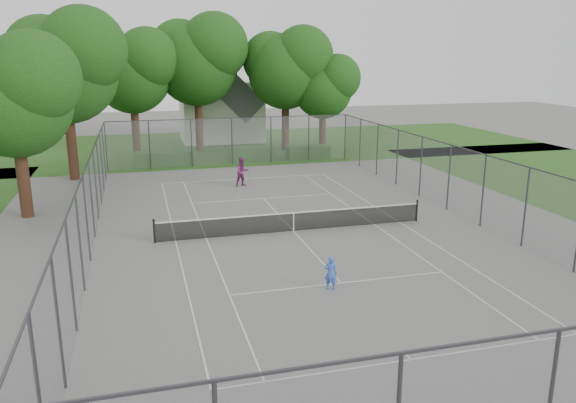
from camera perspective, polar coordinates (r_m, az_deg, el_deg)
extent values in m
plane|color=#64625F|center=(26.50, 0.57, -3.04)|extent=(120.00, 120.00, 0.00)
cube|color=#244D16|center=(51.39, -7.35, 5.60)|extent=(60.00, 20.00, 0.00)
cube|color=silver|center=(16.32, 12.37, -15.41)|extent=(10.97, 0.06, 0.01)
cube|color=silver|center=(37.69, -4.34, 2.33)|extent=(10.97, 0.06, 0.01)
cube|color=silver|center=(25.63, -11.35, -3.96)|extent=(0.06, 23.77, 0.01)
cube|color=silver|center=(28.42, 11.28, -2.09)|extent=(0.06, 23.77, 0.01)
cube|color=silver|center=(25.74, -8.30, -3.73)|extent=(0.06, 23.77, 0.01)
cube|color=silver|center=(27.85, 8.75, -2.32)|extent=(0.06, 23.77, 0.01)
cube|color=silver|center=(20.80, 5.40, -8.24)|extent=(8.23, 0.06, 0.01)
cube|color=silver|center=(32.46, -2.49, 0.32)|extent=(8.23, 0.06, 0.01)
cube|color=silver|center=(26.50, 0.57, -3.03)|extent=(0.06, 12.80, 0.01)
cube|color=silver|center=(16.44, 12.12, -15.16)|extent=(0.06, 0.30, 0.01)
cube|color=silver|center=(37.55, -4.29, 2.28)|extent=(0.06, 0.30, 0.01)
cylinder|color=black|center=(25.44, -13.43, -2.94)|extent=(0.10, 0.10, 1.10)
cylinder|color=black|center=(28.67, 12.95, -0.90)|extent=(0.10, 0.10, 1.10)
cube|color=black|center=(26.37, 0.57, -2.11)|extent=(12.67, 0.01, 0.86)
cube|color=white|center=(26.24, 0.57, -1.15)|extent=(12.77, 0.03, 0.06)
cube|color=white|center=(26.37, 0.57, -2.13)|extent=(0.05, 0.02, 0.88)
cylinder|color=#38383D|center=(41.82, -18.01, 5.32)|extent=(0.08, 0.08, 3.50)
cylinder|color=#38383D|center=(44.67, 5.82, 6.54)|extent=(0.08, 0.08, 3.50)
cube|color=slate|center=(42.32, -5.71, 6.08)|extent=(18.00, 0.02, 3.50)
cube|color=slate|center=(25.19, -19.54, -0.72)|extent=(0.02, 34.00, 3.50)
cube|color=slate|center=(29.69, 17.55, 1.71)|extent=(0.02, 34.00, 3.50)
cube|color=#38383D|center=(11.01, 25.89, -11.64)|extent=(18.00, 0.05, 0.05)
cube|color=#38383D|center=(42.09, -5.77, 8.43)|extent=(18.00, 0.05, 0.05)
cube|color=#38383D|center=(24.81, -19.89, 3.18)|extent=(0.05, 34.00, 0.05)
cube|color=#38383D|center=(29.36, 17.82, 5.04)|extent=(0.05, 34.00, 0.05)
cylinder|color=#361E13|center=(47.74, -15.22, 7.13)|extent=(0.63, 0.63, 4.33)
sphere|color=#153E11|center=(47.40, -15.58, 12.30)|extent=(6.15, 6.15, 6.15)
sphere|color=#153E11|center=(46.46, -14.12, 13.87)|extent=(4.92, 4.92, 4.92)
sphere|color=#153E11|center=(48.15, -16.97, 13.34)|extent=(4.61, 4.61, 4.61)
cylinder|color=#361E13|center=(48.82, -9.03, 7.94)|extent=(0.66, 0.66, 4.87)
sphere|color=#153E11|center=(48.50, -9.27, 13.64)|extent=(6.92, 6.92, 6.92)
sphere|color=#153E11|center=(47.63, -7.49, 15.36)|extent=(5.54, 5.54, 5.54)
sphere|color=#153E11|center=(49.24, -10.88, 14.80)|extent=(5.19, 5.19, 5.19)
cylinder|color=#361E13|center=(48.77, -0.27, 7.86)|extent=(0.64, 0.64, 4.44)
sphere|color=#153E11|center=(48.43, -0.27, 13.07)|extent=(6.31, 6.31, 6.31)
sphere|color=#153E11|center=(47.84, 1.54, 14.56)|extent=(5.05, 5.05, 5.05)
sphere|color=#153E11|center=(48.91, -1.81, 14.19)|extent=(4.73, 4.73, 4.73)
cylinder|color=#361E13|center=(48.59, 3.52, 7.22)|extent=(0.59, 0.59, 3.45)
sphere|color=#153E11|center=(48.26, 3.58, 11.28)|extent=(4.91, 4.91, 4.91)
sphere|color=#153E11|center=(47.84, 5.03, 12.40)|extent=(3.93, 3.93, 3.93)
sphere|color=#153E11|center=(48.54, 2.38, 12.19)|extent=(3.68, 3.68, 3.68)
cylinder|color=#361E13|center=(39.64, -21.12, 5.44)|extent=(0.65, 0.65, 4.70)
sphere|color=#153E11|center=(39.23, -21.77, 12.20)|extent=(6.68, 6.68, 6.68)
sphere|color=#153E11|center=(38.09, -20.07, 14.33)|extent=(5.34, 5.34, 5.34)
sphere|color=#153E11|center=(40.18, -23.48, 13.51)|extent=(5.01, 5.01, 5.01)
cylinder|color=#361E13|center=(31.40, -25.29, 2.07)|extent=(0.62, 0.62, 3.94)
sphere|color=#153E11|center=(30.87, -26.10, 9.20)|extent=(5.60, 5.60, 5.60)
sphere|color=#153E11|center=(29.79, -24.48, 11.39)|extent=(4.48, 4.48, 4.48)
cube|color=#214F19|center=(42.81, -12.40, 4.28)|extent=(4.40, 1.32, 1.10)
cube|color=#214F19|center=(43.93, -3.77, 4.86)|extent=(3.52, 1.00, 1.11)
cube|color=#214F19|center=(44.84, 2.04, 5.02)|extent=(3.36, 1.23, 1.01)
cube|color=white|center=(54.38, -6.82, 9.09)|extent=(7.44, 5.58, 5.58)
cube|color=#57565C|center=(54.18, -6.91, 12.02)|extent=(7.36, 5.77, 7.36)
imported|color=blue|center=(20.05, 4.37, -7.25)|extent=(0.53, 0.45, 1.23)
imported|color=#7B2967|center=(35.45, -4.67, 3.02)|extent=(1.02, 0.87, 1.81)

